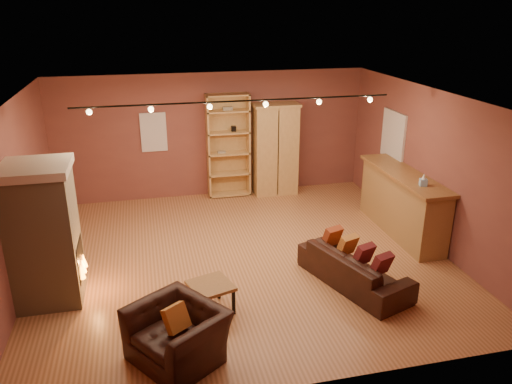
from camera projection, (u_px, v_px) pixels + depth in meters
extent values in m
plane|color=#965B35|center=(242.00, 257.00, 8.79)|extent=(7.00, 7.00, 0.00)
plane|color=#56381B|center=(240.00, 98.00, 7.80)|extent=(7.00, 7.00, 0.00)
cube|color=brown|center=(213.00, 135.00, 11.25)|extent=(7.00, 0.02, 2.80)
cube|color=brown|center=(15.00, 200.00, 7.55)|extent=(0.02, 6.50, 2.80)
cube|color=brown|center=(430.00, 168.00, 9.03)|extent=(0.02, 6.50, 2.80)
cube|color=tan|center=(44.00, 238.00, 7.24)|extent=(0.90, 0.90, 2.00)
cube|color=beige|center=(33.00, 169.00, 6.86)|extent=(0.98, 0.98, 0.12)
cube|color=black|center=(77.00, 259.00, 7.47)|extent=(0.10, 0.65, 0.55)
cone|color=orange|center=(83.00, 266.00, 7.52)|extent=(0.10, 0.10, 0.22)
cube|color=silver|center=(154.00, 132.00, 10.90)|extent=(0.56, 0.04, 0.86)
cube|color=tan|center=(227.00, 144.00, 11.38)|extent=(0.96, 0.04, 2.35)
cube|color=tan|center=(208.00, 147.00, 11.13)|extent=(0.04, 0.37, 2.35)
cube|color=tan|center=(248.00, 145.00, 11.33)|extent=(0.04, 0.37, 2.35)
cube|color=gray|center=(221.00, 152.00, 11.24)|extent=(0.18, 0.12, 0.05)
cube|color=black|center=(234.00, 129.00, 11.12)|extent=(0.10, 0.10, 0.12)
cube|color=tan|center=(229.00, 193.00, 11.63)|extent=(0.96, 0.37, 0.04)
cube|color=tan|center=(229.00, 173.00, 11.46)|extent=(0.96, 0.37, 0.03)
cube|color=tan|center=(228.00, 153.00, 11.29)|extent=(0.96, 0.37, 0.04)
cube|color=tan|center=(228.00, 132.00, 11.12)|extent=(0.96, 0.37, 0.04)
cube|color=tan|center=(228.00, 111.00, 10.95)|extent=(0.96, 0.37, 0.04)
cube|color=tan|center=(227.00, 95.00, 10.82)|extent=(0.96, 0.37, 0.04)
cube|color=tan|center=(275.00, 151.00, 11.44)|extent=(0.98, 0.54, 2.05)
cube|color=olive|center=(278.00, 154.00, 11.20)|extent=(0.02, 0.01, 1.95)
cube|color=tan|center=(276.00, 105.00, 11.06)|extent=(1.04, 0.60, 0.06)
cube|color=#A67F4C|center=(402.00, 205.00, 9.55)|extent=(0.55, 2.43, 1.16)
cube|color=olive|center=(405.00, 174.00, 9.33)|extent=(0.67, 2.55, 0.06)
cube|color=#8FBEE6|center=(423.00, 182.00, 8.66)|extent=(0.16, 0.16, 0.13)
cone|color=white|center=(424.00, 176.00, 8.62)|extent=(0.08, 0.08, 0.10)
cube|color=silver|center=(393.00, 136.00, 10.21)|extent=(0.05, 0.90, 1.00)
imported|color=black|center=(354.00, 263.00, 7.82)|extent=(1.19, 2.02, 0.76)
cube|color=maroon|center=(382.00, 264.00, 7.31)|extent=(0.36, 0.32, 0.36)
cube|color=maroon|center=(364.00, 254.00, 7.60)|extent=(0.36, 0.32, 0.36)
cube|color=#C67B32|center=(347.00, 245.00, 7.88)|extent=(0.36, 0.32, 0.36)
cube|color=#9E3D1F|center=(332.00, 236.00, 8.17)|extent=(0.36, 0.32, 0.36)
imported|color=black|center=(177.00, 326.00, 6.12)|extent=(1.21, 1.30, 0.95)
cube|color=#C67B32|center=(176.00, 318.00, 6.08)|extent=(0.38, 0.36, 0.34)
cube|color=olive|center=(211.00, 286.00, 7.12)|extent=(0.72, 0.72, 0.05)
cube|color=black|center=(197.00, 310.00, 6.93)|extent=(0.05, 0.05, 0.38)
cube|color=black|center=(230.00, 306.00, 7.03)|extent=(0.05, 0.05, 0.38)
cube|color=black|center=(193.00, 292.00, 7.37)|extent=(0.05, 0.05, 0.38)
cube|color=black|center=(225.00, 288.00, 7.47)|extent=(0.05, 0.05, 0.38)
cylinder|color=black|center=(238.00, 101.00, 8.01)|extent=(5.20, 0.03, 0.03)
sphere|color=#FFD88C|center=(89.00, 112.00, 7.54)|extent=(0.09, 0.09, 0.09)
sphere|color=#FFD88C|center=(151.00, 109.00, 7.74)|extent=(0.09, 0.09, 0.09)
sphere|color=#FFD88C|center=(210.00, 107.00, 7.93)|extent=(0.09, 0.09, 0.09)
sphere|color=#FFD88C|center=(266.00, 104.00, 8.13)|extent=(0.09, 0.09, 0.09)
sphere|color=#FFD88C|center=(319.00, 102.00, 8.32)|extent=(0.09, 0.09, 0.09)
sphere|color=#FFD88C|center=(370.00, 100.00, 8.52)|extent=(0.09, 0.09, 0.09)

